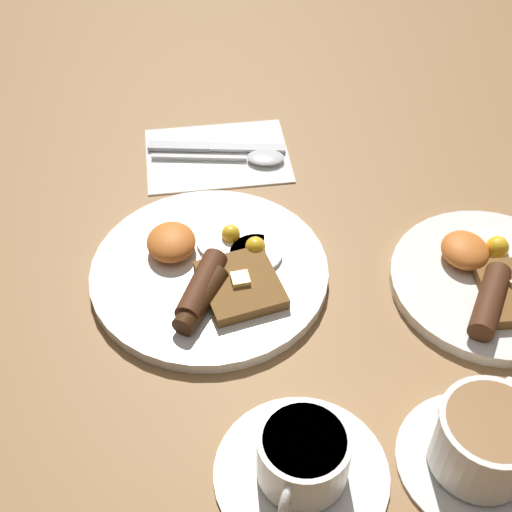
{
  "coord_description": "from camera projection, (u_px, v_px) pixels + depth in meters",
  "views": [
    {
      "loc": [
        0.57,
        -0.01,
        0.61
      ],
      "look_at": [
        -0.0,
        0.05,
        0.03
      ],
      "focal_mm": 50.0,
      "sensor_mm": 36.0,
      "label": 1
    }
  ],
  "objects": [
    {
      "name": "ground_plane",
      "position": [
        210.0,
        277.0,
        0.84
      ],
      "size": [
        3.0,
        3.0,
        0.0
      ],
      "primitive_type": "plane",
      "color": "olive"
    },
    {
      "name": "breakfast_plate_near",
      "position": [
        210.0,
        271.0,
        0.82
      ],
      "size": [
        0.28,
        0.28,
        0.04
      ],
      "color": "silver",
      "rests_on": "ground_plane"
    },
    {
      "name": "breakfast_plate_far",
      "position": [
        491.0,
        280.0,
        0.81
      ],
      "size": [
        0.23,
        0.23,
        0.04
      ],
      "color": "silver",
      "rests_on": "ground_plane"
    },
    {
      "name": "teacup_near",
      "position": [
        302.0,
        462.0,
        0.64
      ],
      "size": [
        0.16,
        0.16,
        0.06
      ],
      "color": "silver",
      "rests_on": "ground_plane"
    },
    {
      "name": "teacup_far",
      "position": [
        484.0,
        444.0,
        0.65
      ],
      "size": [
        0.15,
        0.15,
        0.08
      ],
      "color": "silver",
      "rests_on": "ground_plane"
    },
    {
      "name": "napkin",
      "position": [
        217.0,
        155.0,
        0.99
      ],
      "size": [
        0.15,
        0.2,
        0.01
      ],
      "primitive_type": "cube",
      "rotation": [
        0.0,
        0.0,
        0.02
      ],
      "color": "white",
      "rests_on": "ground_plane"
    },
    {
      "name": "knife",
      "position": [
        208.0,
        147.0,
        1.0
      ],
      "size": [
        0.04,
        0.19,
        0.01
      ],
      "rotation": [
        0.0,
        0.0,
        1.42
      ],
      "color": "silver",
      "rests_on": "napkin"
    },
    {
      "name": "spoon",
      "position": [
        252.0,
        157.0,
        0.98
      ],
      "size": [
        0.05,
        0.18,
        0.01
      ],
      "rotation": [
        0.0,
        0.0,
        1.42
      ],
      "color": "silver",
      "rests_on": "napkin"
    }
  ]
}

